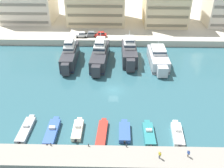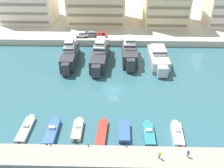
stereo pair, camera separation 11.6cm
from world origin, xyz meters
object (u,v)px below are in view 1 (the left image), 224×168
(motorboat_blue_left, at_px, (52,132))
(motorboat_cream_mid_left, at_px, (78,130))
(motorboat_teal_center_right, at_px, (149,134))
(motorboat_grey_far_left, at_px, (26,129))
(motorboat_white_mid_right, at_px, (177,134))
(yacht_charcoal_far_left, at_px, (70,54))
(yacht_charcoal_mid_left, at_px, (129,53))
(car_grey_left, at_px, (91,34))
(pedestrian_mid_deck, at_px, (188,153))
(motorboat_red_center_left, at_px, (102,134))
(yacht_silver_center_left, at_px, (158,58))
(car_white_far_left, at_px, (82,34))
(motorboat_blue_center, at_px, (125,132))
(pedestrian_near_edge, at_px, (160,154))
(car_red_mid_left, at_px, (101,34))
(yacht_charcoal_left, at_px, (100,54))

(motorboat_blue_left, xyz_separation_m, motorboat_cream_mid_left, (4.94, 0.69, -0.02))
(motorboat_teal_center_right, bearing_deg, motorboat_grey_far_left, 177.90)
(motorboat_cream_mid_left, height_order, motorboat_white_mid_right, motorboat_white_mid_right)
(yacht_charcoal_far_left, relative_size, yacht_charcoal_mid_left, 1.12)
(car_grey_left, bearing_deg, motorboat_white_mid_right, -65.48)
(car_grey_left, bearing_deg, motorboat_blue_left, -94.16)
(motorboat_white_mid_right, distance_m, pedestrian_mid_deck, 6.18)
(motorboat_red_center_left, distance_m, motorboat_teal_center_right, 9.15)
(yacht_charcoal_mid_left, bearing_deg, yacht_silver_center_left, -15.59)
(motorboat_grey_far_left, bearing_deg, yacht_charcoal_far_left, 82.57)
(car_white_far_left, bearing_deg, motorboat_red_center_left, -78.14)
(motorboat_blue_center, bearing_deg, pedestrian_mid_deck, -30.78)
(motorboat_cream_mid_left, bearing_deg, motorboat_red_center_left, -10.23)
(motorboat_grey_far_left, relative_size, car_white_far_left, 1.98)
(motorboat_white_mid_right, height_order, pedestrian_mid_deck, pedestrian_mid_deck)
(motorboat_cream_mid_left, distance_m, pedestrian_near_edge, 16.85)
(motorboat_teal_center_right, xyz_separation_m, pedestrian_mid_deck, (6.11, -5.92, 1.29))
(motorboat_grey_far_left, height_order, pedestrian_mid_deck, pedestrian_mid_deck)
(yacht_charcoal_far_left, xyz_separation_m, yacht_charcoal_mid_left, (17.76, 1.49, 0.12))
(motorboat_blue_left, distance_m, pedestrian_mid_deck, 25.83)
(yacht_silver_center_left, relative_size, car_red_mid_left, 3.91)
(yacht_charcoal_far_left, relative_size, motorboat_white_mid_right, 2.48)
(motorboat_white_mid_right, distance_m, car_white_far_left, 51.97)
(yacht_silver_center_left, bearing_deg, car_grey_left, 142.90)
(car_white_far_left, distance_m, car_red_mid_left, 6.65)
(yacht_charcoal_left, xyz_separation_m, motorboat_red_center_left, (2.33, -31.41, -2.12))
(yacht_charcoal_mid_left, height_order, motorboat_grey_far_left, yacht_charcoal_mid_left)
(motorboat_grey_far_left, height_order, motorboat_teal_center_right, motorboat_teal_center_right)
(yacht_silver_center_left, height_order, car_red_mid_left, yacht_silver_center_left)
(motorboat_blue_left, bearing_deg, motorboat_teal_center_right, -0.54)
(motorboat_teal_center_right, distance_m, car_red_mid_left, 47.88)
(motorboat_blue_center, xyz_separation_m, motorboat_teal_center_right, (4.71, -0.52, 0.05))
(yacht_charcoal_left, relative_size, pedestrian_near_edge, 12.04)
(motorboat_blue_center, height_order, motorboat_teal_center_right, motorboat_teal_center_right)
(car_white_far_left, xyz_separation_m, pedestrian_near_edge, (19.93, -52.30, -1.31))
(yacht_silver_center_left, xyz_separation_m, pedestrian_near_edge, (-4.63, -36.72, -0.12))
(car_white_far_left, bearing_deg, yacht_silver_center_left, -32.39)
(pedestrian_mid_deck, bearing_deg, car_white_far_left, 115.66)
(pedestrian_near_edge, bearing_deg, motorboat_red_center_left, 148.21)
(motorboat_cream_mid_left, distance_m, pedestrian_mid_deck, 21.28)
(motorboat_red_center_left, bearing_deg, motorboat_teal_center_right, 0.06)
(motorboat_grey_far_left, bearing_deg, yacht_charcoal_mid_left, 55.68)
(pedestrian_mid_deck, bearing_deg, motorboat_red_center_left, 158.82)
(motorboat_grey_far_left, relative_size, car_grey_left, 2.00)
(motorboat_red_center_left, bearing_deg, yacht_charcoal_left, 94.25)
(yacht_charcoal_left, distance_m, pedestrian_mid_deck, 41.27)
(yacht_charcoal_far_left, relative_size, motorboat_grey_far_left, 2.16)
(motorboat_grey_far_left, bearing_deg, motorboat_red_center_left, -3.40)
(motorboat_grey_far_left, relative_size, motorboat_teal_center_right, 1.15)
(motorboat_grey_far_left, relative_size, motorboat_blue_left, 1.02)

